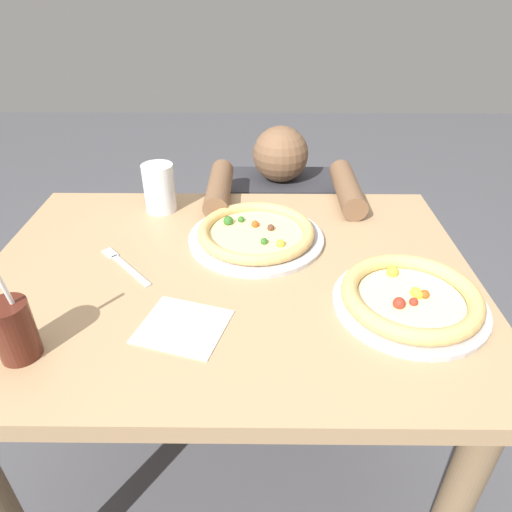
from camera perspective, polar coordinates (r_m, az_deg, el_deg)
ground_plane at (r=1.60m, az=-2.53°, el=-24.62°), size 8.00×8.00×0.00m
dining_table at (r=1.12m, az=-3.31°, el=-7.08°), size 1.12×0.83×0.75m
pizza_near at (r=0.98m, az=18.73°, el=-5.01°), size 0.31×0.31×0.05m
pizza_far at (r=1.15m, az=0.00°, el=2.80°), size 0.34×0.34×0.04m
drink_cup_colored at (r=0.91m, az=-27.99°, el=-8.17°), size 0.07×0.07×0.20m
water_cup_clear at (r=1.31m, az=-11.99°, el=8.37°), size 0.09×0.09×0.13m
paper_napkin at (r=0.91m, az=-9.09°, el=-8.66°), size 0.19×0.18×0.00m
fork at (r=1.10m, az=-16.19°, el=-1.08°), size 0.15×0.16×0.00m
diner_seated at (r=1.74m, az=2.69°, el=-0.32°), size 0.45×0.54×0.90m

